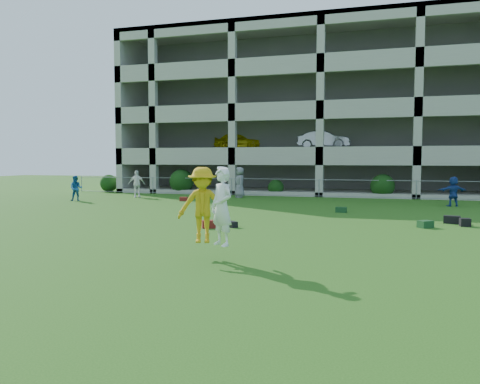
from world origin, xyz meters
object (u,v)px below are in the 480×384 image
(bystander_b, at_px, (137,184))
(parking_garage, at_px, (332,116))
(bystander_a, at_px, (76,188))
(frisbee_contest, at_px, (207,205))
(bystander_d, at_px, (453,191))
(crate_d, at_px, (465,222))
(bystander_c, at_px, (240,182))

(bystander_b, distance_m, parking_garage, 17.44)
(bystander_a, height_order, parking_garage, parking_garage)
(bystander_a, xyz_separation_m, frisbee_contest, (13.18, -13.19, 0.60))
(bystander_a, bearing_deg, frisbee_contest, -68.67)
(bystander_d, distance_m, crate_d, 7.98)
(bystander_a, distance_m, parking_garage, 21.30)
(bystander_a, height_order, bystander_c, bystander_c)
(bystander_d, bearing_deg, bystander_c, -25.60)
(bystander_c, height_order, parking_garage, parking_garage)
(bystander_a, distance_m, bystander_d, 21.27)
(bystander_a, height_order, bystander_d, bystander_d)
(bystander_c, height_order, crate_d, bystander_c)
(bystander_c, xyz_separation_m, crate_d, (11.67, -10.21, -0.84))
(crate_d, height_order, frisbee_contest, frisbee_contest)
(bystander_a, relative_size, bystander_d, 0.95)
(crate_d, bearing_deg, parking_garage, 108.20)
(bystander_b, distance_m, bystander_d, 18.93)
(bystander_b, xyz_separation_m, frisbee_contest, (11.02, -16.59, 0.47))
(frisbee_contest, bearing_deg, parking_garage, 89.25)
(crate_d, distance_m, frisbee_contest, 10.87)
(bystander_d, xyz_separation_m, frisbee_contest, (-7.90, -15.99, 0.56))
(parking_garage, bearing_deg, bystander_a, -131.07)
(bystander_b, distance_m, crate_d, 20.11)
(bystander_a, height_order, bystander_b, bystander_b)
(bystander_c, bearing_deg, frisbee_contest, -14.57)
(bystander_b, relative_size, frisbee_contest, 0.92)
(bystander_c, bearing_deg, bystander_b, -103.84)
(crate_d, bearing_deg, bystander_a, 165.90)
(bystander_c, height_order, frisbee_contest, frisbee_contest)
(bystander_b, relative_size, bystander_c, 0.89)
(bystander_d, xyz_separation_m, crate_d, (-0.72, -7.92, -0.64))
(frisbee_contest, relative_size, parking_garage, 0.06)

